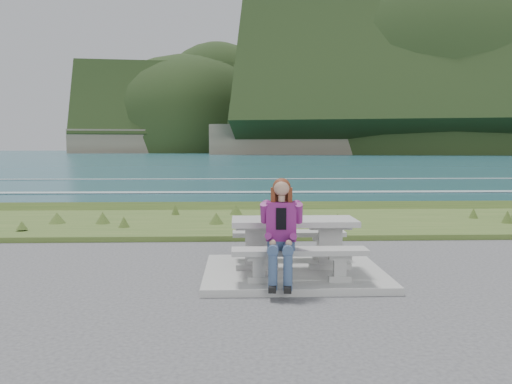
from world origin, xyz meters
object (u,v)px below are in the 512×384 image
bench_seaward (289,237)px  seated_woman (281,246)px  picnic_table (294,230)px  bench_landward (299,256)px

bench_seaward → seated_woman: bearing=-99.5°
picnic_table → seated_woman: (-0.26, -0.83, -0.07)m
bench_landward → bench_seaward: size_ratio=1.00×
seated_woman → bench_landward: bearing=33.7°
bench_landward → bench_seaward: bearing=90.0°
picnic_table → seated_woman: size_ratio=1.30×
picnic_table → bench_landward: size_ratio=1.00×
picnic_table → bench_landward: (0.00, -0.70, -0.23)m
picnic_table → bench_landward: bearing=-90.0°
picnic_table → bench_seaward: (0.00, 0.70, -0.23)m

